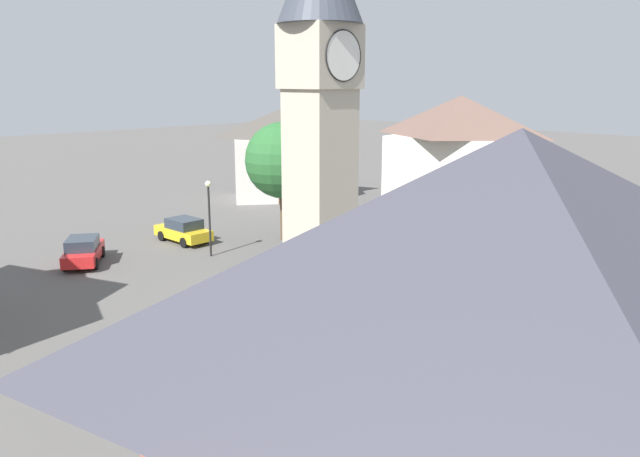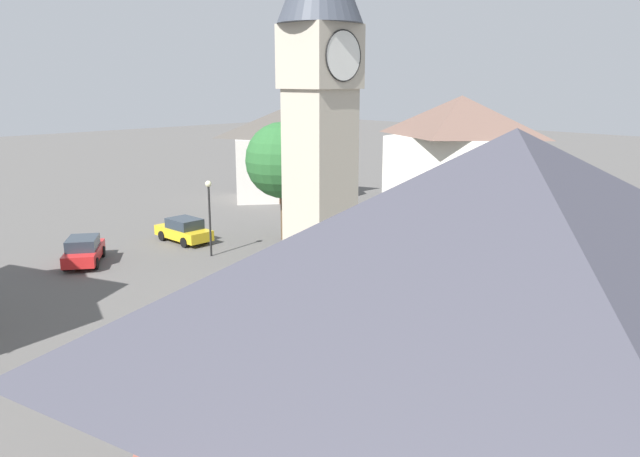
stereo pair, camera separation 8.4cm
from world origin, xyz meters
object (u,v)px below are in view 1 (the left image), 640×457
object	(u,v)px
car_blue_kerb	(402,335)
lamp_post	(209,205)
car_silver_kerb	(83,251)
building_hall_far	(282,153)
clock_tower	(320,74)
tree	(283,161)
building_corner_back	(458,159)
car_red_corner	(183,230)
pedestrian	(268,302)

from	to	relation	value
car_blue_kerb	lamp_post	bearing A→B (deg)	80.96
car_silver_kerb	building_hall_far	size ratio (longest dim) A/B	0.43
clock_tower	car_blue_kerb	world-z (taller)	clock_tower
tree	building_hall_far	bearing A→B (deg)	49.41
building_corner_back	car_red_corner	bearing A→B (deg)	152.24
tree	lamp_post	world-z (taller)	tree
car_blue_kerb	tree	world-z (taller)	tree
clock_tower	car_silver_kerb	xyz separation A→B (m)	(-7.18, 11.58, -9.57)
pedestrian	building_corner_back	size ratio (longest dim) A/B	0.16
pedestrian	building_corner_back	xyz separation A→B (m)	(21.98, 5.43, 3.58)
car_silver_kerb	pedestrian	world-z (taller)	pedestrian
car_silver_kerb	tree	world-z (taller)	tree
car_red_corner	pedestrian	size ratio (longest dim) A/B	2.48
lamp_post	building_hall_far	bearing A→B (deg)	36.07
tree	lamp_post	xyz separation A→B (m)	(-5.66, -0.01, -2.07)
car_silver_kerb	pedestrian	bearing A→B (deg)	-83.17
car_blue_kerb	car_silver_kerb	bearing A→B (deg)	99.84
clock_tower	car_blue_kerb	size ratio (longest dim) A/B	4.06
pedestrian	tree	distance (m)	15.02
clock_tower	pedestrian	size ratio (longest dim) A/B	10.51
clock_tower	car_blue_kerb	bearing A→B (deg)	-114.48
car_red_corner	pedestrian	xyz separation A→B (m)	(-4.97, -14.39, 0.25)
car_silver_kerb	lamp_post	world-z (taller)	lamp_post
car_red_corner	tree	xyz separation A→B (m)	(5.01, -3.93, 4.34)
car_red_corner	building_corner_back	distance (m)	19.60
car_red_corner	tree	bearing A→B (deg)	-38.08
car_red_corner	lamp_post	size ratio (longest dim) A/B	0.94
building_corner_back	lamp_post	bearing A→B (deg)	164.15
car_blue_kerb	lamp_post	size ratio (longest dim) A/B	0.98
building_corner_back	building_hall_far	world-z (taller)	building_corner_back
car_silver_kerb	lamp_post	xyz separation A→B (m)	(6.00, -3.64, 2.27)
car_silver_kerb	car_red_corner	xyz separation A→B (m)	(6.65, 0.31, 0.00)
building_corner_back	building_hall_far	xyz separation A→B (m)	(-2.62, 15.96, -0.67)
car_silver_kerb	building_hall_far	xyz separation A→B (m)	(21.04, 7.32, 3.16)
tree	building_corner_back	xyz separation A→B (m)	(11.99, -5.02, -0.51)
tree	car_silver_kerb	bearing A→B (deg)	162.75
clock_tower	car_blue_kerb	xyz separation A→B (m)	(-3.74, -8.22, -9.57)
building_corner_back	pedestrian	bearing A→B (deg)	-166.11
tree	building_corner_back	bearing A→B (deg)	-22.73
clock_tower	lamp_post	xyz separation A→B (m)	(-1.17, 7.94, -7.30)
car_silver_kerb	building_corner_back	bearing A→B (deg)	-20.08
pedestrian	building_hall_far	bearing A→B (deg)	47.87
clock_tower	tree	world-z (taller)	clock_tower
car_blue_kerb	car_red_corner	bearing A→B (deg)	80.90
car_blue_kerb	building_corner_back	distance (m)	23.41
tree	pedestrian	bearing A→B (deg)	-133.66
pedestrian	building_corner_back	distance (m)	22.92
car_blue_kerb	lamp_post	distance (m)	16.52
tree	car_blue_kerb	bearing A→B (deg)	-116.98
building_corner_back	car_silver_kerb	bearing A→B (deg)	159.92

